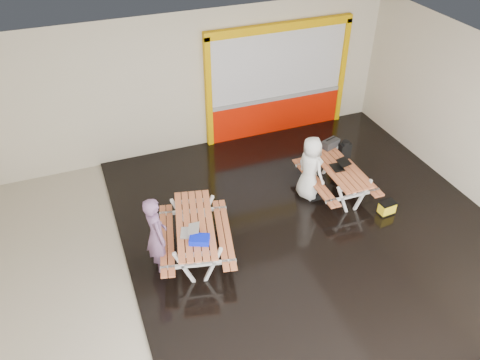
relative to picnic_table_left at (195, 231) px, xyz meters
name	(u,v)px	position (x,y,z in m)	size (l,w,h in m)	color
room	(258,174)	(1.17, -0.20, 1.14)	(10.02, 8.02, 3.52)	#BAB09D
deck	(312,229)	(2.42, -0.20, -0.58)	(7.50, 7.98, 0.05)	black
kiosk	(278,83)	(3.37, 3.73, 0.84)	(3.88, 0.16, 3.00)	red
picnic_table_left	(195,231)	(0.00, 0.00, 0.00)	(1.74, 2.22, 0.79)	#D77242
picnic_table_right	(337,172)	(3.48, 0.74, -0.02)	(1.32, 1.91, 0.76)	#D77242
person_left	(156,235)	(-0.75, -0.10, 0.22)	(0.59, 0.39, 1.62)	slate
person_right	(310,168)	(2.85, 0.82, 0.19)	(0.73, 0.48, 1.50)	white
laptop_left	(189,231)	(-0.17, -0.23, 0.23)	(0.43, 0.41, 0.15)	silver
laptop_right	(339,165)	(3.48, 0.67, 0.20)	(0.39, 0.35, 0.16)	black
blue_pouch	(199,240)	(-0.06, -0.51, 0.24)	(0.35, 0.25, 0.10)	#081AE5
toolbox	(331,144)	(3.71, 1.47, 0.25)	(0.46, 0.32, 0.24)	black
backpack	(345,150)	(4.03, 1.33, 0.09)	(0.27, 0.18, 0.45)	black
dark_case	(317,193)	(3.04, 0.73, -0.48)	(0.42, 0.31, 0.16)	black
fluke_bag	(387,208)	(4.12, -0.34, -0.41)	(0.36, 0.25, 0.30)	black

